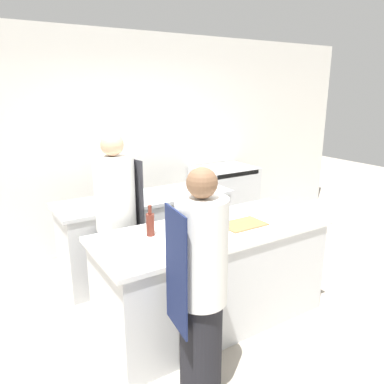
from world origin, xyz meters
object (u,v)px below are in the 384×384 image
Objects in this scene: bottle_olive_oil at (212,207)px; bowl_mixing_large at (281,214)px; oven_range at (224,200)px; chef_at_stove at (117,222)px; chef_at_prep_near at (201,291)px; bottle_vinegar at (221,207)px; bowl_ceramic_blue at (144,250)px; cup at (190,226)px; bottle_cooking_oil at (150,224)px; bottle_wine at (182,230)px; bowl_prep_small at (122,238)px.

bowl_mixing_large is (0.54, -0.39, -0.05)m from bottle_olive_oil.
chef_at_stove is (-2.04, -0.99, 0.36)m from oven_range.
chef_at_stove is at bearing 7.45° from chef_at_prep_near.
bottle_vinegar is at bearing -127.95° from oven_range.
bottle_olive_oil reaches higher than bottle_vinegar.
bowl_ceramic_blue reaches higher than bowl_mixing_large.
chef_at_stove reaches higher than bottle_vinegar.
bowl_ceramic_blue is 2.73× the size of cup.
bottle_olive_oil is at bearing 31.58° from cup.
chef_at_stove is 6.48× the size of bottle_cooking_oil.
chef_at_prep_near is at bearing -73.90° from bowl_ceramic_blue.
bottle_vinegar is 0.71× the size of bottle_wine.
bowl_prep_small is (-1.52, 0.24, 0.00)m from bowl_mixing_large.
bottle_olive_oil is 1.05m from bowl_ceramic_blue.
bowl_mixing_large is at bearing -58.04° from chef_at_prep_near.
bottle_vinegar is at bearing 23.24° from bowl_ceramic_blue.
chef_at_prep_near is at bearing -131.96° from bottle_vinegar.
bottle_wine is 2.71× the size of cup.
oven_range is 3.20m from chef_at_prep_near.
chef_at_stove is at bearing 147.32° from bowl_mixing_large.
chef_at_stove is 0.95m from bowl_ceramic_blue.
bowl_mixing_large is 1.48m from bowl_ceramic_blue.
chef_at_stove is 0.93m from bottle_olive_oil.
bowl_prep_small is 0.97× the size of bowl_ceramic_blue.
oven_range is at bearing 49.40° from bottle_olive_oil.
chef_at_prep_near is at bearing -117.07° from cup.
cup is at bearing -15.79° from bottle_cooking_oil.
bottle_cooking_oil is 1.06× the size of bowl_prep_small.
bowl_ceramic_blue is (-2.18, -1.92, 0.46)m from oven_range.
bowl_ceramic_blue is (0.04, -0.32, 0.01)m from bowl_prep_small.
bottle_olive_oil is (0.79, -0.46, 0.14)m from chef_at_stove.
chef_at_prep_near reaches higher than oven_range.
bottle_cooking_oil is 1.29m from bowl_mixing_large.
chef_at_prep_near is 1.47m from chef_at_stove.
chef_at_prep_near is 8.14× the size of bottle_olive_oil.
cup is at bearing 19.64° from chef_at_stove.
chef_at_prep_near reaches higher than cup.
bowl_ceramic_blue reaches higher than bowl_prep_small.
cup is at bearing 42.76° from bottle_wine.
cup reaches higher than bowl_prep_small.
chef_at_stove is at bearing 73.05° from bowl_prep_small.
oven_range is at bearing 35.67° from bowl_prep_small.
chef_at_prep_near is at bearing -77.13° from bowl_prep_small.
chef_at_stove is 9.43× the size of bottle_vinegar.
oven_range is 1.94m from bottle_vinegar.
chef_at_prep_near is 0.66m from bottle_wine.
cup reaches higher than bowl_mixing_large.
bottle_wine is at bearing 4.92° from chef_at_stove.
bottle_cooking_oil is at bearing 122.09° from bottle_wine.
bottle_wine is at bearing -137.24° from cup.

